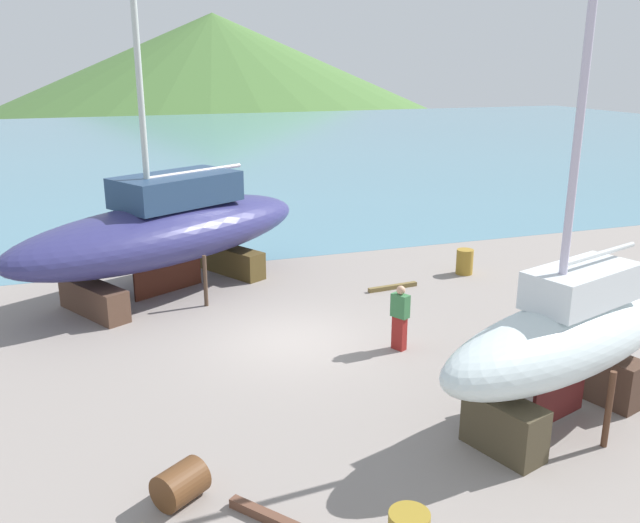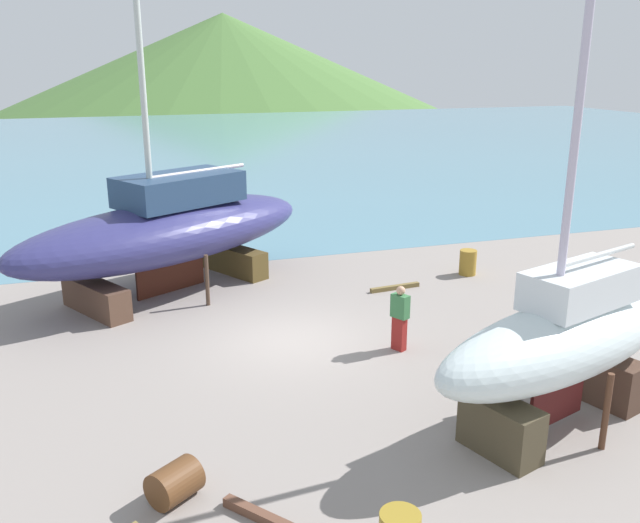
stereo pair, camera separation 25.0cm
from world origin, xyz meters
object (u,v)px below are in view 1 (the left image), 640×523
at_px(worker, 400,317).
at_px(barrel_tipped_left, 465,262).
at_px(sailboat_far_slipway, 166,230).
at_px(barrel_tipped_center, 546,327).
at_px(sailboat_large_starboard, 566,338).
at_px(barrel_by_slipway, 180,484).

height_order(worker, barrel_tipped_left, worker).
xyz_separation_m(sailboat_far_slipway, worker, (4.90, -6.23, -1.13)).
bearing_deg(worker, sailboat_far_slipway, -78.41).
distance_m(sailboat_far_slipway, barrel_tipped_center, 11.24).
xyz_separation_m(sailboat_large_starboard, worker, (-1.47, 4.25, -0.96)).
height_order(sailboat_far_slipway, barrel_by_slipway, sailboat_far_slipway).
xyz_separation_m(sailboat_large_starboard, sailboat_far_slipway, (-6.37, 10.48, 0.17)).
bearing_deg(sailboat_large_starboard, barrel_tipped_left, -127.45).
bearing_deg(worker, barrel_tipped_left, -160.54).
relative_size(sailboat_far_slipway, worker, 9.80).
height_order(sailboat_large_starboard, sailboat_far_slipway, sailboat_far_slipway).
distance_m(worker, barrel_by_slipway, 7.38).
distance_m(sailboat_large_starboard, worker, 4.59).
bearing_deg(barrel_tipped_left, worker, -133.97).
distance_m(sailboat_far_slipway, barrel_tipped_left, 9.84).
bearing_deg(barrel_tipped_center, sailboat_far_slipway, 141.37).
distance_m(barrel_tipped_center, barrel_tipped_left, 5.68).
distance_m(worker, barrel_tipped_left, 6.82).
height_order(barrel_tipped_left, barrel_by_slipway, barrel_tipped_left).
xyz_separation_m(barrel_tipped_center, barrel_tipped_left, (0.93, 5.61, 0.04)).
height_order(sailboat_far_slipway, barrel_tipped_center, sailboat_far_slipway).
bearing_deg(sailboat_far_slipway, barrel_tipped_left, 142.80).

